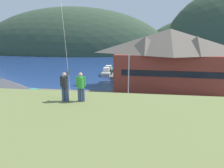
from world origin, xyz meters
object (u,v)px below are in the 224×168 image
object	(u,v)px
parked_car_mid_row_center	(140,109)
parking_light_pole	(129,77)
parked_car_front_row_end	(55,105)
person_companion	(81,86)
wharf_dock	(119,73)
moored_boat_outer_mooring	(130,74)
parked_car_corner_spot	(93,104)
storage_shed_waterside	(125,75)
parked_car_back_row_left	(181,108)
harbor_lodge	(169,57)
moored_boat_wharfside	(107,72)
parked_car_mid_row_near	(207,127)
parked_car_back_row_right	(131,127)
parked_car_lone_by_shed	(68,121)
moored_boat_inner_slip	(109,70)
storage_shed_near_lot	(4,97)
person_kite_flyer	(65,86)

from	to	relation	value
parked_car_mid_row_center	parking_light_pole	world-z (taller)	parking_light_pole
parked_car_front_row_end	person_companion	distance (m)	17.08
wharf_dock	parked_car_front_row_end	world-z (taller)	parked_car_front_row_end
moored_boat_outer_mooring	parked_car_corner_spot	size ratio (longest dim) A/B	1.40
storage_shed_waterside	parked_car_back_row_left	size ratio (longest dim) A/B	1.31
parked_car_back_row_left	parked_car_corner_spot	distance (m)	11.99
moored_boat_outer_mooring	person_companion	size ratio (longest dim) A/B	3.49
harbor_lodge	moored_boat_wharfside	size ratio (longest dim) A/B	3.18
moored_boat_wharfside	parked_car_back_row_left	xyz separation A→B (m)	(14.66, -27.53, 0.34)
parked_car_front_row_end	parked_car_back_row_left	bearing A→B (deg)	4.50
harbor_lodge	moored_boat_outer_mooring	size ratio (longest dim) A/B	3.74
parked_car_back_row_left	parked_car_mid_row_near	bearing A→B (deg)	-73.83
parked_car_back_row_right	parked_car_back_row_left	xyz separation A→B (m)	(6.40, 6.55, 0.00)
moored_boat_outer_mooring	parked_car_front_row_end	bearing A→B (deg)	-108.25
parked_car_lone_by_shed	parked_car_back_row_left	bearing A→B (deg)	23.77
parked_car_lone_by_shed	parked_car_back_row_right	bearing A→B (deg)	-4.70
moored_boat_inner_slip	person_companion	world-z (taller)	person_companion
harbor_lodge	parked_car_front_row_end	distance (m)	24.41
parked_car_back_row_left	parked_car_lone_by_shed	size ratio (longest dim) A/B	1.00
storage_shed_near_lot	person_companion	size ratio (longest dim) A/B	4.15
parking_light_pole	parked_car_corner_spot	bearing A→B (deg)	-142.50
wharf_dock	parked_car_back_row_left	world-z (taller)	parked_car_back_row_left
parked_car_corner_spot	parking_light_pole	size ratio (longest dim) A/B	0.57
wharf_dock	moored_boat_inner_slip	distance (m)	4.11
parked_car_mid_row_center	moored_boat_outer_mooring	bearing A→B (deg)	95.09
parked_car_corner_spot	person_kite_flyer	xyz separation A→B (m)	(1.93, -14.87, 6.47)
harbor_lodge	moored_boat_outer_mooring	xyz separation A→B (m)	(-8.10, 11.72, -5.70)
wharf_dock	parked_car_back_row_right	xyz separation A→B (m)	(4.80, -35.96, 0.71)
moored_boat_outer_mooring	person_kite_flyer	size ratio (longest dim) A/B	3.27
parked_car_back_row_right	parking_light_pole	distance (m)	10.59
storage_shed_waterside	parking_light_pole	world-z (taller)	parking_light_pole
parking_light_pole	parked_car_mid_row_near	bearing A→B (deg)	-45.60
parked_car_back_row_right	moored_boat_wharfside	bearing A→B (deg)	103.63
moored_boat_outer_mooring	moored_boat_wharfside	bearing A→B (deg)	172.81
harbor_lodge	person_companion	distance (m)	31.36
storage_shed_near_lot	parked_car_mid_row_center	size ratio (longest dim) A/B	1.68
wharf_dock	person_kite_flyer	size ratio (longest dim) A/B	8.48
wharf_dock	parked_car_mid_row_near	bearing A→B (deg)	-69.89
wharf_dock	parked_car_lone_by_shed	xyz separation A→B (m)	(-2.34, -35.37, 0.71)
storage_shed_waterside	parked_car_lone_by_shed	distance (m)	23.33
harbor_lodge	parked_car_mid_row_near	size ratio (longest dim) A/B	5.33
parked_car_back_row_right	person_kite_flyer	size ratio (longest dim) A/B	2.28
parked_car_back_row_right	storage_shed_near_lot	bearing A→B (deg)	170.45
parked_car_front_row_end	parked_car_corner_spot	xyz separation A→B (m)	(5.17, 1.15, 0.00)
storage_shed_waterside	moored_boat_outer_mooring	xyz separation A→B (m)	(0.80, 9.83, -1.44)
parked_car_corner_spot	moored_boat_outer_mooring	bearing A→B (deg)	81.39
wharf_dock	parked_car_mid_row_near	distance (m)	37.31
parked_car_lone_by_shed	person_kite_flyer	distance (m)	11.70
moored_boat_wharfside	moored_boat_inner_slip	bearing A→B (deg)	90.63
person_companion	parked_car_front_row_end	bearing A→B (deg)	120.60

